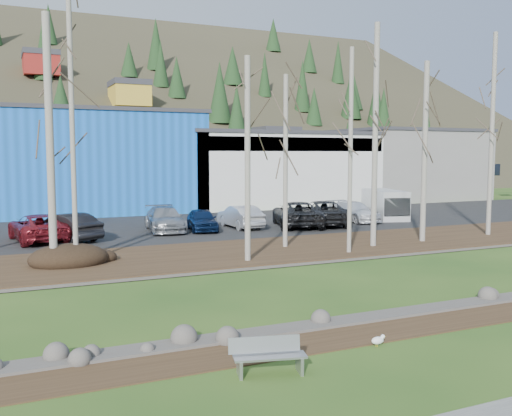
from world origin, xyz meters
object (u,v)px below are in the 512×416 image
seagull (378,340)px  car_2 (38,228)px  car_1 (67,227)px  car_3 (165,219)px  car_5 (240,217)px  car_7 (354,211)px  bench_intact (268,356)px  car_8 (297,214)px  car_4 (202,220)px  car_6 (322,213)px  van_white (386,205)px

seagull → car_2: (-6.62, 20.86, 0.70)m
car_1 → car_3: (5.80, 1.58, -0.02)m
car_5 → car_7: car_5 is taller
bench_intact → car_5: size_ratio=0.39×
car_5 → car_3: bearing=-7.7°
car_2 → car_3: (7.22, 1.18, -0.00)m
car_1 → car_8: size_ratio=0.78×
car_4 → car_6: bearing=6.0°
bench_intact → car_2: car_2 is taller
seagull → car_6: size_ratio=0.07×
car_7 → seagull: bearing=-124.3°
seagull → car_1: size_ratio=0.09×
car_1 → car_3: 6.01m
seagull → bench_intact: bearing=-166.2°
car_3 → bench_intact: bearing=-93.5°
bench_intact → car_6: (13.99, 21.04, 0.54)m
car_2 → van_white: (23.39, 1.00, 0.30)m
car_7 → car_8: 5.03m
car_3 → car_5: car_3 is taller
car_7 → van_white: van_white is taller
car_4 → seagull: bearing=-86.6°
car_5 → car_2: bearing=1.8°
car_3 → car_6: bearing=-1.9°
car_8 → van_white: bearing=-152.2°
bench_intact → car_3: size_ratio=0.33×
bench_intact → car_8: car_8 is taller
car_2 → car_6: size_ratio=0.91×
car_1 → car_4: car_1 is taller
car_3 → car_4: bearing=-14.5°
van_white → car_2: bearing=-161.2°
car_2 → car_5: bearing=175.1°
van_white → car_8: bearing=-154.5°
bench_intact → car_2: 21.58m
car_3 → car_8: (8.28, -1.45, 0.08)m
car_2 → car_6: car_6 is taller
car_2 → car_6: (17.38, -0.27, 0.08)m
car_2 → car_5: size_ratio=1.22×
seagull → car_1: car_1 is taller
car_2 → car_3: bearing=-178.7°
seagull → car_7: car_7 is taller
bench_intact → van_white: bearing=62.4°
car_2 → car_4: 9.33m
car_8 → car_2: bearing=17.7°
bench_intact → car_5: car_5 is taller
car_7 → car_6: bearing=-164.5°
car_1 → car_7: car_1 is taller
seagull → car_7: bearing=63.2°
car_2 → car_4: size_ratio=1.34×
car_4 → car_7: bearing=12.2°
car_5 → car_8: 3.68m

